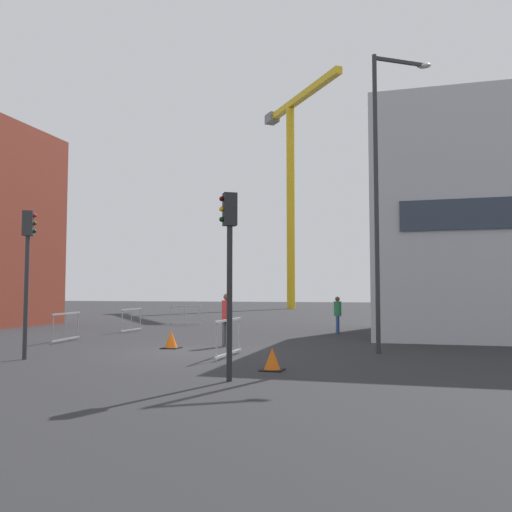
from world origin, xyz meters
TOP-DOWN VIEW (x-y plane):
  - ground at (0.00, 0.00)m, footprint 160.00×160.00m
  - construction_crane at (-5.29, 42.16)m, footprint 10.77×13.64m
  - streetlamp_tall at (5.89, 1.25)m, footprint 1.82×1.18m
  - traffic_light_verge at (-3.64, -2.96)m, footprint 0.39×0.34m
  - traffic_light_corner at (2.94, -4.94)m, footprint 0.39×0.35m
  - pedestrian_walking at (0.61, 1.91)m, footprint 0.34×0.34m
  - pedestrian_waiting at (3.60, 8.56)m, footprint 0.34×0.34m
  - safety_barrier_right_run at (1.61, -0.95)m, footprint 0.07×2.32m
  - safety_barrier_left_run at (-5.72, 1.93)m, footprint 0.34×2.11m
  - safety_barrier_rear at (-5.77, 7.06)m, footprint 0.10×2.02m
  - safety_barrier_mid_span at (-5.37, 12.45)m, footprint 1.91×0.15m
  - traffic_cone_by_barrier at (-0.96, 0.83)m, footprint 0.57×0.57m
  - traffic_cone_orange at (3.44, -3.20)m, footprint 0.54×0.54m

SIDE VIEW (x-z plane):
  - ground at x=0.00m, z-range 0.00..0.00m
  - traffic_cone_orange at x=3.44m, z-range -0.02..0.52m
  - traffic_cone_by_barrier at x=-0.96m, z-range -0.02..0.56m
  - safety_barrier_mid_span at x=-5.37m, z-range 0.02..1.10m
  - safety_barrier_rear at x=-5.77m, z-range 0.02..1.10m
  - safety_barrier_left_run at x=-5.72m, z-range 0.02..1.10m
  - safety_barrier_right_run at x=1.61m, z-range 0.02..1.10m
  - pedestrian_waiting at x=3.60m, z-range 0.13..1.77m
  - pedestrian_walking at x=0.61m, z-range 0.15..1.95m
  - traffic_light_corner at x=2.94m, z-range 0.68..4.65m
  - traffic_light_verge at x=-3.64m, z-range 0.70..4.82m
  - streetlamp_tall at x=5.89m, z-range 0.73..10.02m
  - construction_crane at x=-5.29m, z-range 3.65..26.85m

